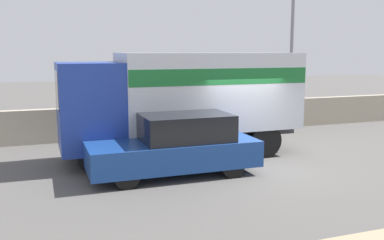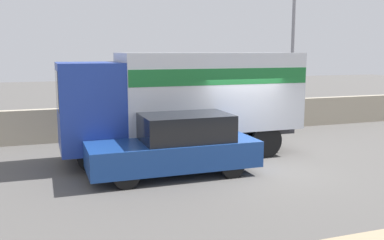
% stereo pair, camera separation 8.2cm
% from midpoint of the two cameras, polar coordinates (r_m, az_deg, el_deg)
% --- Properties ---
extents(ground_plane, '(80.00, 80.00, 0.00)m').
position_cam_midpoint_polar(ground_plane, '(12.49, 9.02, -6.37)').
color(ground_plane, '#514F4C').
extents(stone_wall_backdrop, '(60.00, 0.35, 1.25)m').
position_cam_midpoint_polar(stone_wall_backdrop, '(17.44, 0.21, 0.25)').
color(stone_wall_backdrop, '#A39984').
rests_on(stone_wall_backdrop, ground_plane).
extents(street_lamp, '(0.56, 0.28, 8.24)m').
position_cam_midpoint_polar(street_lamp, '(17.98, 13.55, 13.26)').
color(street_lamp, slate).
rests_on(street_lamp, ground_plane).
extents(box_truck, '(7.45, 2.33, 3.27)m').
position_cam_midpoint_polar(box_truck, '(13.41, -0.66, 3.37)').
color(box_truck, navy).
rests_on(box_truck, ground_plane).
extents(car_hatchback, '(4.56, 1.83, 1.65)m').
position_cam_midpoint_polar(car_hatchback, '(11.57, -1.90, -3.40)').
color(car_hatchback, navy).
rests_on(car_hatchback, ground_plane).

